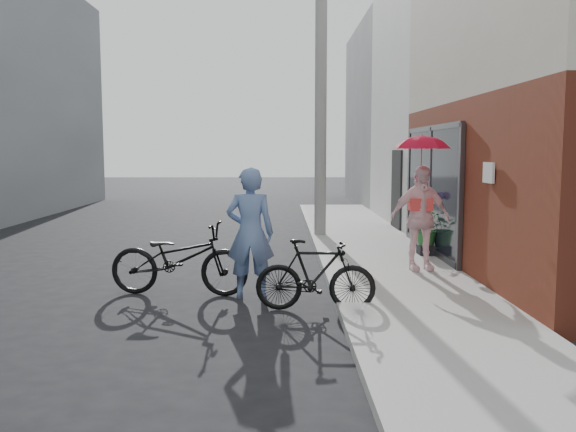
{
  "coord_description": "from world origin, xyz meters",
  "views": [
    {
      "loc": [
        0.12,
        -8.61,
        2.15
      ],
      "look_at": [
        0.25,
        1.04,
        1.1
      ],
      "focal_mm": 38.0,
      "sensor_mm": 36.0,
      "label": 1
    }
  ],
  "objects_px": {
    "bike_right": "(316,275)",
    "planter": "(427,250)",
    "bike_left": "(179,259)",
    "utility_pole": "(321,93)",
    "officer": "(250,233)",
    "kimono_woman": "(420,218)"
  },
  "relations": [
    {
      "from": "officer",
      "to": "planter",
      "type": "relative_size",
      "value": 5.38
    },
    {
      "from": "bike_left",
      "to": "kimono_woman",
      "type": "xyz_separation_m",
      "value": [
        3.86,
        1.25,
        0.46
      ]
    },
    {
      "from": "officer",
      "to": "planter",
      "type": "xyz_separation_m",
      "value": [
        3.31,
        2.95,
        -0.74
      ]
    },
    {
      "from": "kimono_woman",
      "to": "utility_pole",
      "type": "bearing_deg",
      "value": 98.78
    },
    {
      "from": "bike_right",
      "to": "planter",
      "type": "distance_m",
      "value": 4.41
    },
    {
      "from": "utility_pole",
      "to": "officer",
      "type": "relative_size",
      "value": 3.67
    },
    {
      "from": "officer",
      "to": "bike_left",
      "type": "distance_m",
      "value": 1.16
    },
    {
      "from": "planter",
      "to": "officer",
      "type": "bearing_deg",
      "value": -138.26
    },
    {
      "from": "utility_pole",
      "to": "bike_right",
      "type": "relative_size",
      "value": 4.35
    },
    {
      "from": "bike_left",
      "to": "bike_right",
      "type": "xyz_separation_m",
      "value": [
        1.97,
        -0.92,
        -0.06
      ]
    },
    {
      "from": "bike_left",
      "to": "bike_right",
      "type": "relative_size",
      "value": 1.29
    },
    {
      "from": "utility_pole",
      "to": "kimono_woman",
      "type": "bearing_deg",
      "value": -72.62
    },
    {
      "from": "utility_pole",
      "to": "bike_left",
      "type": "distance_m",
      "value": 6.87
    },
    {
      "from": "utility_pole",
      "to": "officer",
      "type": "distance_m",
      "value": 6.56
    },
    {
      "from": "bike_right",
      "to": "planter",
      "type": "height_order",
      "value": "bike_right"
    },
    {
      "from": "kimono_woman",
      "to": "planter",
      "type": "distance_m",
      "value": 1.78
    },
    {
      "from": "kimono_woman",
      "to": "officer",
      "type": "bearing_deg",
      "value": -161.42
    },
    {
      "from": "utility_pole",
      "to": "bike_left",
      "type": "xyz_separation_m",
      "value": [
        -2.47,
        -5.69,
        -2.96
      ]
    },
    {
      "from": "bike_right",
      "to": "kimono_woman",
      "type": "xyz_separation_m",
      "value": [
        1.89,
        2.17,
        0.52
      ]
    },
    {
      "from": "bike_right",
      "to": "bike_left",
      "type": "bearing_deg",
      "value": 68.6
    },
    {
      "from": "bike_left",
      "to": "utility_pole",
      "type": "bearing_deg",
      "value": -16.86
    },
    {
      "from": "officer",
      "to": "utility_pole",
      "type": "bearing_deg",
      "value": -102.05
    }
  ]
}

